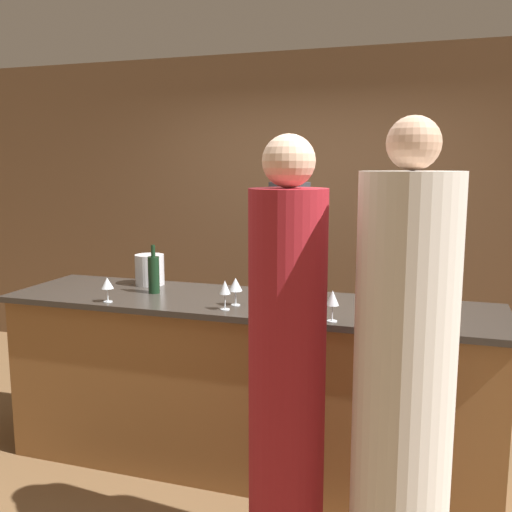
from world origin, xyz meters
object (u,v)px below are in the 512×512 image
(wine_bottle_0, at_px, (154,274))
(guest_0, at_px, (403,392))
(ice_bucket, at_px, (150,270))
(guest_1, at_px, (287,379))
(bartender, at_px, (288,298))

(wine_bottle_0, bearing_deg, guest_0, -29.40)
(ice_bucket, bearing_deg, guest_0, -32.74)
(wine_bottle_0, distance_m, ice_bucket, 0.26)
(guest_1, bearing_deg, bartender, 104.35)
(guest_1, relative_size, wine_bottle_0, 6.46)
(guest_0, height_order, wine_bottle_0, guest_0)
(bartender, bearing_deg, wine_bottle_0, 44.72)
(guest_0, distance_m, guest_1, 0.49)
(bartender, xyz_separation_m, ice_bucket, (-0.83, -0.46, 0.24))
(bartender, bearing_deg, ice_bucket, 29.03)
(guest_1, height_order, wine_bottle_0, guest_1)
(guest_0, xyz_separation_m, wine_bottle_0, (-1.56, 0.88, 0.23))
(bartender, height_order, wine_bottle_0, bartender)
(guest_1, distance_m, wine_bottle_0, 1.39)
(guest_1, bearing_deg, guest_0, -3.64)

